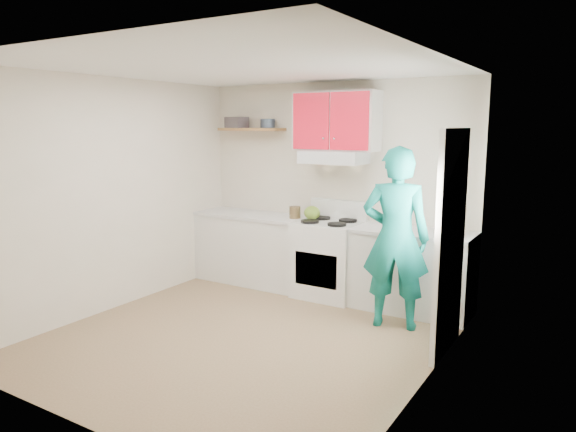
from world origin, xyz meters
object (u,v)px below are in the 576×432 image
Objects in this scene: kettle at (312,213)px; person at (396,238)px; stove at (328,259)px; crock at (295,213)px; tin at (268,123)px.

kettle is 1.43m from person.
stove is 0.72m from crock.
kettle is (0.73, -0.13, -1.09)m from tin.
person reaches higher than stove.
stove is 0.61m from kettle.
tin reaches higher than stove.
tin is 1.13× the size of crock.
crock is at bearing -17.18° from tin.
person is (1.30, -0.59, -0.07)m from kettle.
person is at bearing -41.38° from kettle.
tin is 1.32m from kettle.
tin is at bearing 169.76° from stove.
kettle is at bearing 168.48° from stove.
person reaches higher than kettle.
stove is 0.49× the size of person.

